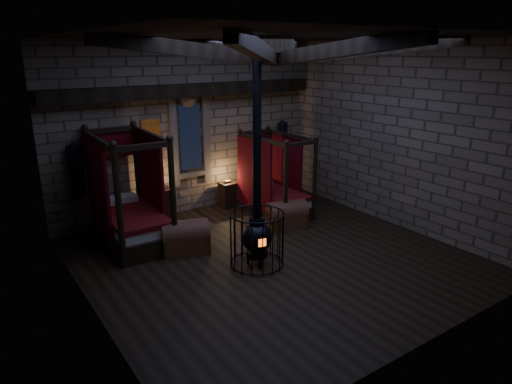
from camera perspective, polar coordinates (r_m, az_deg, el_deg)
room at (r=8.42m, az=1.85°, el=15.78°), size 7.02×7.02×4.29m
bed_left at (r=10.13m, az=-15.43°, el=-2.89°), size 1.25×2.28×2.34m
bed_right at (r=11.51m, az=2.25°, el=-0.26°), size 1.08×1.94×1.99m
trunk_left at (r=9.46m, az=-8.82°, el=-5.67°), size 1.07×0.85×0.69m
trunk_right at (r=10.65m, az=3.89°, el=-2.93°), size 1.00×0.77×0.65m
nightstand_left at (r=11.19m, az=-11.80°, el=-1.52°), size 0.56×0.54×1.00m
nightstand_right at (r=11.99m, az=-3.56°, el=-0.32°), size 0.41×0.40×0.72m
stove at (r=8.67m, az=0.11°, el=-5.30°), size 1.04×1.04×4.05m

